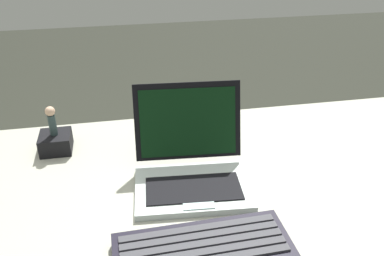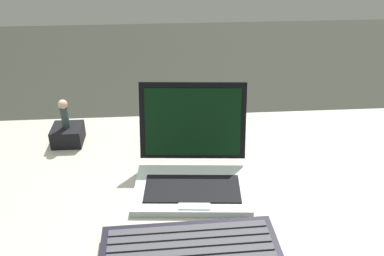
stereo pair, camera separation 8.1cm
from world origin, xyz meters
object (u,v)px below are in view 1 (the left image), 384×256
object	(u,v)px
laptop_front	(191,166)
figurine	(51,119)
figurine_stand	(56,142)
external_keyboard	(203,250)

from	to	relation	value
laptop_front	figurine	bearing A→B (deg)	148.14
laptop_front	figurine_stand	bearing A→B (deg)	148.14
external_keyboard	figurine	size ratio (longest dim) A/B	4.16
figurine	laptop_front	bearing A→B (deg)	-31.86
figurine_stand	laptop_front	bearing A→B (deg)	-31.86
laptop_front	external_keyboard	distance (m)	0.22
external_keyboard	figurine_stand	world-z (taller)	figurine_stand
laptop_front	figurine_stand	size ratio (longest dim) A/B	3.43
figurine_stand	figurine	world-z (taller)	figurine
laptop_front	figurine	world-z (taller)	laptop_front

